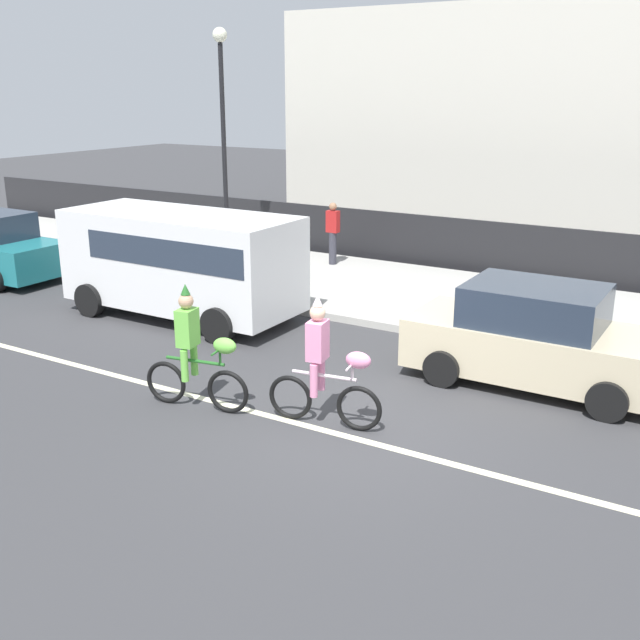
{
  "coord_description": "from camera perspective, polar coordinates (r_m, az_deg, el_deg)",
  "views": [
    {
      "loc": [
        4.64,
        -8.74,
        4.63
      ],
      "look_at": [
        -1.32,
        1.2,
        1.0
      ],
      "focal_mm": 42.0,
      "sensor_mm": 36.0,
      "label": 1
    }
  ],
  "objects": [
    {
      "name": "ground_plane",
      "position": [
        10.93,
        2.74,
        -7.71
      ],
      "size": [
        80.0,
        80.0,
        0.0
      ],
      "primitive_type": "plane",
      "color": "#38383A"
    },
    {
      "name": "fence_line",
      "position": [
        19.13,
        16.32,
        4.83
      ],
      "size": [
        40.0,
        0.08,
        1.4
      ],
      "primitive_type": "cube",
      "color": "black",
      "rests_on": "ground"
    },
    {
      "name": "parked_car_beige",
      "position": [
        12.45,
        16.19,
        -1.34
      ],
      "size": [
        4.1,
        1.92,
        1.64
      ],
      "color": "beige",
      "rests_on": "ground"
    },
    {
      "name": "pedestrian_onlooker",
      "position": [
        19.59,
        0.98,
        6.74
      ],
      "size": [
        0.32,
        0.2,
        1.62
      ],
      "color": "#33333D",
      "rests_on": "sidewalk_curb"
    },
    {
      "name": "road_centre_line",
      "position": [
        10.53,
        1.43,
        -8.68
      ],
      "size": [
        36.0,
        0.14,
        0.01
      ],
      "primitive_type": "cube",
      "color": "beige",
      "rests_on": "ground"
    },
    {
      "name": "parade_cyclist_lime",
      "position": [
        11.18,
        -9.45,
        -2.67
      ],
      "size": [
        1.7,
        0.53,
        1.92
      ],
      "color": "black",
      "rests_on": "ground"
    },
    {
      "name": "parade_cyclist_pink",
      "position": [
        10.49,
        0.39,
        -3.8
      ],
      "size": [
        1.71,
        0.52,
        1.92
      ],
      "color": "black",
      "rests_on": "ground"
    },
    {
      "name": "sidewalk_curb",
      "position": [
        16.57,
        13.49,
        0.94
      ],
      "size": [
        60.0,
        5.0,
        0.15
      ],
      "primitive_type": "cube",
      "color": "#ADAAA3",
      "rests_on": "ground"
    },
    {
      "name": "street_lamp_post",
      "position": [
        19.68,
        -7.42,
        15.37
      ],
      "size": [
        0.36,
        0.36,
        5.86
      ],
      "color": "black",
      "rests_on": "sidewalk_curb"
    },
    {
      "name": "parked_van_white",
      "position": [
        15.64,
        -10.32,
        4.73
      ],
      "size": [
        5.0,
        2.22,
        2.18
      ],
      "color": "white",
      "rests_on": "ground"
    }
  ]
}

